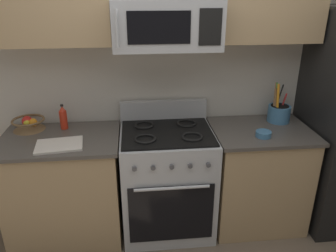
{
  "coord_description": "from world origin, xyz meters",
  "views": [
    {
      "loc": [
        -0.25,
        -1.77,
        2.02
      ],
      "look_at": [
        -0.01,
        0.56,
        1.03
      ],
      "focal_mm": 35.61,
      "sensor_mm": 36.0,
      "label": 1
    }
  ],
  "objects": [
    {
      "name": "prep_bowl",
      "position": [
        0.75,
        0.54,
        0.94
      ],
      "size": [
        0.12,
        0.12,
        0.05
      ],
      "color": "teal",
      "rests_on": "counter_right"
    },
    {
      "name": "counter_right",
      "position": [
        0.8,
        0.69,
        0.46
      ],
      "size": [
        0.82,
        0.66,
        0.91
      ],
      "color": "tan",
      "rests_on": "ground"
    },
    {
      "name": "cutting_board",
      "position": [
        -0.83,
        0.54,
        0.92
      ],
      "size": [
        0.37,
        0.28,
        0.02
      ],
      "primitive_type": "cube",
      "rotation": [
        0.0,
        0.0,
        0.12
      ],
      "color": "silver",
      "rests_on": "counter_left"
    },
    {
      "name": "range_oven",
      "position": [
        -0.0,
        0.69,
        0.47
      ],
      "size": [
        0.76,
        0.7,
        1.09
      ],
      "color": "#B2B5BA",
      "rests_on": "ground"
    },
    {
      "name": "bottle_hot_sauce",
      "position": [
        -0.85,
        0.88,
        1.01
      ],
      "size": [
        0.06,
        0.06,
        0.21
      ],
      "color": "red",
      "rests_on": "counter_left"
    },
    {
      "name": "fruit_basket",
      "position": [
        -1.13,
        0.89,
        0.96
      ],
      "size": [
        0.26,
        0.26,
        0.12
      ],
      "color": "brown",
      "rests_on": "counter_left"
    },
    {
      "name": "utensil_crock",
      "position": [
        1.0,
        0.85,
        0.99
      ],
      "size": [
        0.19,
        0.19,
        0.35
      ],
      "color": "teal",
      "rests_on": "counter_right"
    },
    {
      "name": "microwave",
      "position": [
        -0.0,
        0.72,
        1.76
      ],
      "size": [
        0.77,
        0.44,
        0.35
      ],
      "color": "#B2B5BA"
    },
    {
      "name": "counter_left",
      "position": [
        -0.86,
        0.69,
        0.46
      ],
      "size": [
        0.94,
        0.66,
        0.91
      ],
      "color": "tan",
      "rests_on": "ground"
    },
    {
      "name": "wall_back",
      "position": [
        0.0,
        1.09,
        1.3
      ],
      "size": [
        8.0,
        0.1,
        2.6
      ],
      "primitive_type": "cube",
      "color": "beige",
      "rests_on": "ground"
    }
  ]
}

